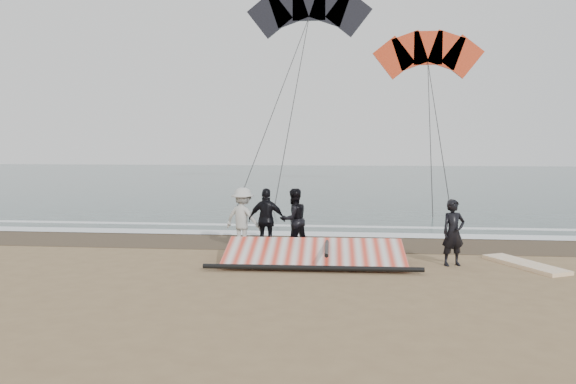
% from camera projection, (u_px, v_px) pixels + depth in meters
% --- Properties ---
extents(ground, '(120.00, 120.00, 0.00)m').
position_uv_depth(ground, '(336.00, 281.00, 11.73)').
color(ground, '#8C704C').
rests_on(ground, ground).
extents(sea, '(120.00, 54.00, 0.02)m').
position_uv_depth(sea, '(344.00, 179.00, 44.42)').
color(sea, '#233838').
rests_on(sea, ground).
extents(wet_sand, '(120.00, 2.80, 0.01)m').
position_uv_depth(wet_sand, '(339.00, 243.00, 16.18)').
color(wet_sand, '#4C3D2B').
rests_on(wet_sand, ground).
extents(foam_near, '(120.00, 0.90, 0.01)m').
position_uv_depth(foam_near, '(339.00, 234.00, 17.57)').
color(foam_near, white).
rests_on(foam_near, sea).
extents(foam_far, '(120.00, 0.45, 0.01)m').
position_uv_depth(foam_far, '(340.00, 226.00, 19.25)').
color(foam_far, white).
rests_on(foam_far, sea).
extents(man_main, '(0.67, 0.55, 1.57)m').
position_uv_depth(man_main, '(453.00, 233.00, 13.15)').
color(man_main, black).
rests_on(man_main, ground).
extents(board_white, '(1.55, 2.25, 0.09)m').
position_uv_depth(board_white, '(525.00, 264.00, 13.14)').
color(board_white, white).
rests_on(board_white, ground).
extents(board_cream, '(0.68, 2.16, 0.09)m').
position_uv_depth(board_cream, '(292.00, 245.00, 15.58)').
color(board_cream, white).
rests_on(board_cream, ground).
extents(trio_cluster, '(2.53, 1.09, 1.69)m').
position_uv_depth(trio_cluster, '(265.00, 219.00, 15.09)').
color(trio_cluster, black).
rests_on(trio_cluster, ground).
extents(sail_rig, '(4.93, 2.13, 0.52)m').
position_uv_depth(sail_rig, '(312.00, 256.00, 13.39)').
color(sail_rig, black).
rests_on(sail_rig, ground).
extents(kite_red, '(7.31, 6.80, 15.50)m').
position_uv_depth(kite_red, '(428.00, 57.00, 33.69)').
color(kite_red, red).
rests_on(kite_red, ground).
extents(kite_dark, '(8.34, 5.33, 14.58)m').
position_uv_depth(kite_dark, '(309.00, 14.00, 32.77)').
color(kite_dark, black).
rests_on(kite_dark, ground).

